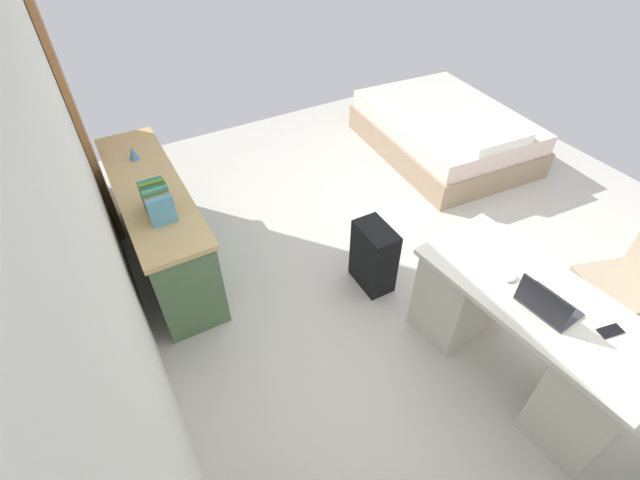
% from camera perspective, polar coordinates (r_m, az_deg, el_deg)
% --- Properties ---
extents(ground_plane, '(5.65, 5.65, 0.00)m').
position_cam_1_polar(ground_plane, '(4.05, 10.29, -0.94)').
color(ground_plane, beige).
extents(wall_back, '(4.65, 0.10, 2.87)m').
position_cam_1_polar(wall_back, '(2.53, -28.44, 5.96)').
color(wall_back, silver).
rests_on(wall_back, ground_plane).
extents(door_wooden, '(0.88, 0.05, 2.04)m').
position_cam_1_polar(door_wooden, '(4.30, -28.66, 13.71)').
color(door_wooden, '#936038').
rests_on(door_wooden, ground_plane).
extents(desk, '(1.49, 0.78, 0.74)m').
position_cam_1_polar(desk, '(3.18, 24.47, -10.76)').
color(desk, silver).
rests_on(desk, ground_plane).
extents(office_chair, '(0.58, 0.58, 0.94)m').
position_cam_1_polar(office_chair, '(3.72, 34.37, -5.41)').
color(office_chair, black).
rests_on(office_chair, ground_plane).
extents(credenza, '(1.80, 0.48, 0.79)m').
position_cam_1_polar(credenza, '(3.84, -19.72, 1.88)').
color(credenza, '#4C6B47').
rests_on(credenza, ground_plane).
extents(bed, '(2.00, 1.54, 0.58)m').
position_cam_1_polar(bed, '(5.38, 15.59, 13.15)').
color(bed, gray).
rests_on(bed, ground_plane).
extents(suitcase_black, '(0.36, 0.23, 0.57)m').
position_cam_1_polar(suitcase_black, '(3.53, 6.85, -2.12)').
color(suitcase_black, black).
rests_on(suitcase_black, ground_plane).
extents(laptop, '(0.33, 0.25, 0.21)m').
position_cam_1_polar(laptop, '(2.83, 26.88, -7.35)').
color(laptop, '#333338').
rests_on(laptop, desk).
extents(computer_mouse, '(0.07, 0.10, 0.03)m').
position_cam_1_polar(computer_mouse, '(2.94, 23.14, -4.43)').
color(computer_mouse, white).
rests_on(computer_mouse, desk).
extents(cell_phone_near_laptop, '(0.09, 0.15, 0.01)m').
position_cam_1_polar(cell_phone_near_laptop, '(2.93, 33.06, -9.70)').
color(cell_phone_near_laptop, black).
rests_on(cell_phone_near_laptop, desk).
extents(book_row, '(0.28, 0.17, 0.24)m').
position_cam_1_polar(book_row, '(3.23, -20.02, 4.67)').
color(book_row, '#5599BC').
rests_on(book_row, credenza).
extents(figurine_small, '(0.08, 0.08, 0.11)m').
position_cam_1_polar(figurine_small, '(3.94, -22.73, 10.18)').
color(figurine_small, '#4C7FBF').
rests_on(figurine_small, credenza).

